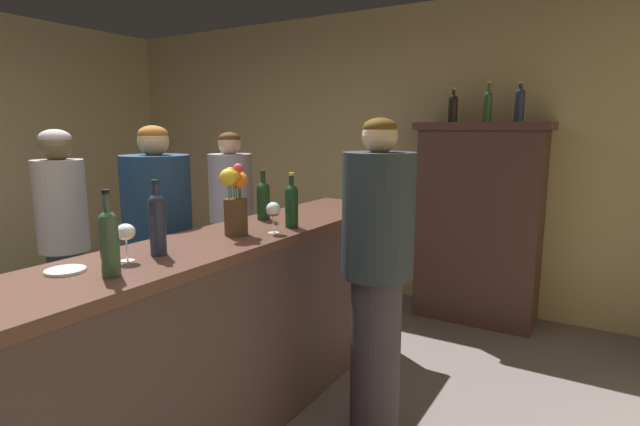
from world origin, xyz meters
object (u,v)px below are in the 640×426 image
at_px(display_cabinet, 479,219).
at_px(flower_arrangement, 235,200).
at_px(patron_in_grey, 159,250).
at_px(wine_bottle_chardonnay, 109,240).
at_px(patron_by_cabinet, 232,215).
at_px(bar_counter, 219,339).
at_px(cheese_plate, 65,271).
at_px(wine_glass_rear, 126,233).
at_px(wine_bottle_syrah, 157,221).
at_px(wine_bottle_merlot, 292,204).
at_px(patron_redhead, 64,238).
at_px(bartender, 377,268).
at_px(display_bottle_midleft, 488,105).
at_px(wine_glass_spare, 273,211).
at_px(display_bottle_center, 520,103).
at_px(wine_bottle_malbec, 263,198).
at_px(display_bottle_left, 453,107).

bearing_deg(display_cabinet, flower_arrangement, -108.07).
bearing_deg(patron_in_grey, flower_arrangement, 23.43).
xyz_separation_m(wine_bottle_chardonnay, patron_by_cabinet, (-1.25, 2.09, -0.34)).
xyz_separation_m(bar_counter, cheese_plate, (-0.10, -0.72, 0.53)).
bearing_deg(wine_glass_rear, bar_counter, 86.85).
bearing_deg(wine_bottle_syrah, wine_bottle_merlot, 79.11).
height_order(patron_redhead, bartender, bartender).
bearing_deg(display_bottle_midleft, wine_bottle_syrah, -105.71).
bearing_deg(wine_glass_spare, wine_bottle_chardonnay, -93.88).
xyz_separation_m(wine_glass_spare, patron_by_cabinet, (-1.31, 1.17, -0.32)).
bearing_deg(wine_bottle_chardonnay, wine_glass_spare, 86.12).
distance_m(display_cabinet, display_bottle_center, 0.96).
distance_m(flower_arrangement, cheese_plate, 0.87).
height_order(cheese_plate, patron_in_grey, patron_in_grey).
distance_m(bar_counter, wine_bottle_chardonnay, 0.94).
bearing_deg(wine_glass_spare, cheese_plate, -104.76).
xyz_separation_m(wine_bottle_syrah, wine_glass_rear, (-0.03, -0.14, -0.03)).
height_order(display_bottle_midleft, display_bottle_center, display_bottle_midleft).
height_order(wine_bottle_malbec, wine_bottle_chardonnay, wine_bottle_chardonnay).
height_order(wine_bottle_syrah, wine_bottle_chardonnay, wine_bottle_syrah).
bearing_deg(cheese_plate, patron_by_cabinet, 116.25).
relative_size(wine_bottle_malbec, display_bottle_left, 1.05).
bearing_deg(wine_bottle_merlot, patron_in_grey, -163.43).
bearing_deg(patron_by_cabinet, flower_arrangement, -0.96).
height_order(wine_bottle_syrah, display_bottle_left, display_bottle_left).
bearing_deg(display_bottle_left, patron_by_cabinet, -151.66).
xyz_separation_m(flower_arrangement, patron_in_grey, (-0.67, 0.07, -0.36)).
xyz_separation_m(wine_bottle_merlot, display_bottle_midleft, (0.60, 1.87, 0.59)).
bearing_deg(patron_by_cabinet, wine_bottle_syrah, -10.10).
relative_size(patron_redhead, bartender, 0.97).
height_order(wine_glass_rear, display_bottle_midleft, display_bottle_midleft).
distance_m(display_cabinet, wine_bottle_chardonnay, 3.05).
relative_size(wine_glass_rear, patron_redhead, 0.10).
bearing_deg(patron_by_cabinet, display_bottle_center, 69.26).
bearing_deg(wine_bottle_merlot, bartender, -0.52).
height_order(wine_bottle_malbec, display_bottle_midleft, display_bottle_midleft).
height_order(wine_bottle_malbec, display_bottle_center, display_bottle_center).
bearing_deg(bar_counter, wine_bottle_malbec, 102.56).
xyz_separation_m(flower_arrangement, display_bottle_center, (0.97, 2.18, 0.55)).
bearing_deg(patron_in_grey, cheese_plate, -29.66).
height_order(wine_bottle_chardonnay, wine_glass_spare, wine_bottle_chardonnay).
bearing_deg(wine_glass_spare, patron_redhead, -172.36).
relative_size(bar_counter, wine_bottle_chardonnay, 9.63).
height_order(wine_bottle_chardonnay, display_bottle_midleft, display_bottle_midleft).
xyz_separation_m(display_bottle_midleft, bartender, (-0.08, -1.88, -0.88)).
relative_size(wine_glass_spare, display_bottle_center, 0.54).
relative_size(wine_bottle_malbec, wine_glass_spare, 1.79).
bearing_deg(wine_glass_spare, display_bottle_left, 81.20).
xyz_separation_m(bar_counter, patron_by_cabinet, (-1.15, 1.43, 0.32)).
bearing_deg(wine_bottle_merlot, display_bottle_center, 66.02).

